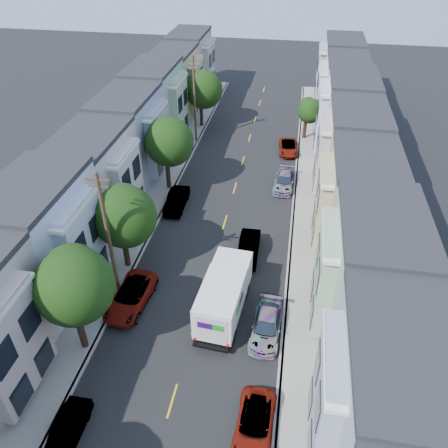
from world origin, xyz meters
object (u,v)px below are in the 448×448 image
(tree_d, at_px, (168,142))
(parked_left_b, at_px, (67,432))
(lead_sedan, at_px, (249,248))
(tree_c, at_px, (124,217))
(parked_left_c, at_px, (131,297))
(parked_right_b, at_px, (267,326))
(tree_e, at_px, (203,90))
(fedex_truck, at_px, (224,294))
(parked_right_c, at_px, (284,181))
(parked_left_d, at_px, (177,201))
(utility_pole_far, at_px, (195,100))
(tree_far_r, at_px, (309,111))
(parked_right_d, at_px, (288,148))
(utility_pole_near, at_px, (108,236))
(tree_b, at_px, (73,286))
(parked_right_a, at_px, (255,425))

(tree_d, relative_size, parked_left_b, 1.95)
(lead_sedan, bearing_deg, tree_c, -163.55)
(parked_left_c, xyz_separation_m, parked_right_b, (9.80, -0.97, -0.05))
(tree_e, distance_m, fedex_truck, 32.56)
(fedex_truck, relative_size, parked_left_b, 1.78)
(fedex_truck, height_order, parked_right_c, fedex_truck)
(parked_left_d, height_order, parked_right_c, parked_left_d)
(utility_pole_far, bearing_deg, tree_far_r, 13.01)
(utility_pole_far, relative_size, parked_left_c, 1.90)
(parked_right_d, bearing_deg, utility_pole_near, -119.73)
(parked_right_c, bearing_deg, fedex_truck, -96.78)
(parked_left_c, bearing_deg, tree_b, -103.71)
(utility_pole_near, distance_m, parked_right_d, 27.73)
(parked_left_b, xyz_separation_m, parked_right_b, (9.80, 9.04, 0.05))
(tree_b, relative_size, parked_right_c, 1.71)
(tree_e, bearing_deg, lead_sedan, -70.09)
(parked_left_c, height_order, parked_right_c, parked_left_c)
(parked_left_c, height_order, parked_left_d, parked_left_d)
(utility_pole_near, height_order, parked_right_a, utility_pole_near)
(utility_pole_far, xyz_separation_m, parked_left_c, (1.40, -27.10, -4.42))
(lead_sedan, bearing_deg, utility_pole_near, -148.92)
(lead_sedan, bearing_deg, utility_pole_far, 112.51)
(lead_sedan, height_order, parked_right_a, lead_sedan)
(parked_left_b, bearing_deg, tree_d, 92.31)
(tree_e, xyz_separation_m, parked_right_c, (11.20, -13.50, -4.13))
(parked_right_c, bearing_deg, parked_right_b, -86.96)
(tree_e, relative_size, parked_right_d, 1.63)
(utility_pole_near, distance_m, parked_left_b, 12.07)
(parked_right_b, bearing_deg, lead_sedan, 108.84)
(parked_left_c, relative_size, parked_right_b, 1.15)
(utility_pole_far, bearing_deg, utility_pole_near, -90.00)
(tree_c, distance_m, utility_pole_near, 2.85)
(parked_left_d, xyz_separation_m, parked_right_a, (9.80, -20.58, -0.14))
(tree_c, relative_size, lead_sedan, 1.60)
(lead_sedan, relative_size, parked_left_d, 1.00)
(utility_pole_near, bearing_deg, tree_b, -90.02)
(utility_pole_far, distance_m, parked_right_a, 36.98)
(lead_sedan, xyz_separation_m, parked_right_c, (2.20, 11.36, -0.06))
(tree_e, bearing_deg, parked_right_a, -74.19)
(tree_c, height_order, parked_left_c, tree_c)
(parked_left_c, bearing_deg, tree_far_r, 73.69)
(tree_e, height_order, parked_right_b, tree_e)
(tree_c, xyz_separation_m, parked_right_d, (11.20, 22.12, -4.20))
(tree_e, xyz_separation_m, lead_sedan, (9.00, -24.86, -4.07))
(parked_right_a, bearing_deg, tree_b, 163.43)
(fedex_truck, relative_size, parked_right_c, 1.49)
(lead_sedan, relative_size, parked_left_c, 0.86)
(utility_pole_near, height_order, parked_right_b, utility_pole_near)
(tree_far_r, distance_m, parked_left_c, 32.50)
(tree_d, xyz_separation_m, parked_right_b, (11.20, -16.95, -4.42))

